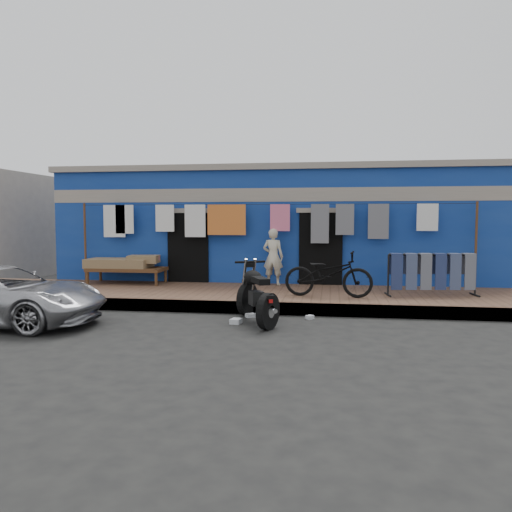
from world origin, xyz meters
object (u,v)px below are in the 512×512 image
Objects in this scene: jeans_rack at (432,274)px; seated_person at (273,257)px; charpoy at (127,270)px; motorcycle at (257,293)px; bicycle at (328,269)px.

seated_person is at bearing 161.25° from jeans_rack.
charpoy is 1.02× the size of jeans_rack.
charpoy is (-3.91, 3.19, 0.04)m from motorcycle.
seated_person is 0.71× the size of jeans_rack.
seated_person is 3.44m from motorcycle.
seated_person is at bearing 45.00° from bicycle.
motorcycle is at bearing 99.25° from seated_person.
motorcycle reaches higher than charpoy.
bicycle is at bearing -16.27° from charpoy.
seated_person is at bearing 66.82° from motorcycle.
bicycle reaches higher than charpoy.
jeans_rack is (2.24, 0.51, -0.13)m from bicycle.
charpoy is 7.53m from jeans_rack.
motorcycle is at bearing 148.17° from bicycle.
seated_person is 0.79× the size of motorcycle.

